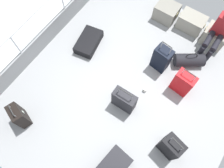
# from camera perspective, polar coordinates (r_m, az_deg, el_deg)

# --- Properties ---
(ground_plane) EXTENTS (4.40, 5.20, 0.06)m
(ground_plane) POSITION_cam_1_polar(r_m,az_deg,el_deg) (4.67, 4.10, -1.84)
(ground_plane) COLOR #939699
(gunwale_port) EXTENTS (0.06, 5.20, 0.45)m
(gunwale_port) POSITION_cam_1_polar(r_m,az_deg,el_deg) (5.22, -16.57, 11.98)
(gunwale_port) COLOR #939699
(gunwale_port) RESTS_ON ground_plane
(railing_port) EXTENTS (0.04, 4.20, 1.02)m
(railing_port) POSITION_cam_1_polar(r_m,az_deg,el_deg) (4.79, -18.39, 15.70)
(railing_port) COLOR silver
(railing_port) RESTS_ON ground_plane
(sea_wake) EXTENTS (12.00, 12.00, 0.01)m
(sea_wake) POSITION_cam_1_polar(r_m,az_deg,el_deg) (6.50, -24.71, 14.35)
(sea_wake) COLOR teal
(sea_wake) RESTS_ON ground_plane
(cargo_crate_0) EXTENTS (0.54, 0.43, 0.39)m
(cargo_crate_0) POSITION_cam_1_polar(r_m,az_deg,el_deg) (5.60, 13.94, 17.73)
(cargo_crate_0) COLOR gray
(cargo_crate_0) RESTS_ON ground_plane
(cargo_crate_1) EXTENTS (0.62, 0.39, 0.38)m
(cargo_crate_1) POSITION_cam_1_polar(r_m,az_deg,el_deg) (5.58, 19.91, 14.82)
(cargo_crate_1) COLOR gray
(cargo_crate_1) RESTS_ON ground_plane
(cargo_crate_2) EXTENTS (0.54, 0.41, 0.40)m
(cargo_crate_2) POSITION_cam_1_polar(r_m,az_deg,el_deg) (5.53, 25.15, 11.18)
(cargo_crate_2) COLOR #9E9989
(cargo_crate_2) RESTS_ON ground_plane
(passenger_seated) EXTENTS (0.34, 0.66, 1.10)m
(passenger_seated) POSITION_cam_1_polar(r_m,az_deg,el_deg) (5.13, 26.06, 12.14)
(passenger_seated) COLOR maroon
(passenger_seated) RESTS_ON ground_plane
(suitcase_0) EXTENTS (0.46, 0.22, 0.76)m
(suitcase_0) POSITION_cam_1_polar(r_m,az_deg,el_deg) (4.26, 3.17, -4.29)
(suitcase_0) COLOR black
(suitcase_0) RESTS_ON ground_plane
(suitcase_1) EXTENTS (0.39, 0.30, 0.66)m
(suitcase_1) POSITION_cam_1_polar(r_m,az_deg,el_deg) (4.52, -22.97, -7.61)
(suitcase_1) COLOR black
(suitcase_1) RESTS_ON ground_plane
(suitcase_2) EXTENTS (0.41, 0.25, 0.77)m
(suitcase_2) POSITION_cam_1_polar(r_m,az_deg,el_deg) (4.58, 17.91, 0.26)
(suitcase_2) COLOR red
(suitcase_2) RESTS_ON ground_plane
(suitcase_4) EXTENTS (0.55, 0.77, 0.20)m
(suitcase_4) POSITION_cam_1_polar(r_m,az_deg,el_deg) (5.09, -6.09, 10.81)
(suitcase_4) COLOR black
(suitcase_4) RESTS_ON ground_plane
(suitcase_5) EXTENTS (0.37, 0.28, 0.86)m
(suitcase_5) POSITION_cam_1_polar(r_m,az_deg,el_deg) (4.70, 12.73, 6.44)
(suitcase_5) COLOR black
(suitcase_5) RESTS_ON ground_plane
(suitcase_6) EXTENTS (0.41, 0.32, 0.81)m
(suitcase_6) POSITION_cam_1_polar(r_m,az_deg,el_deg) (4.16, 14.97, -15.48)
(suitcase_6) COLOR black
(suitcase_6) RESTS_ON ground_plane
(duffel_bag) EXTENTS (0.68, 0.59, 0.41)m
(duffel_bag) POSITION_cam_1_polar(r_m,az_deg,el_deg) (5.06, 19.43, 5.91)
(duffel_bag) COLOR black
(duffel_bag) RESTS_ON ground_plane
(paper_cup) EXTENTS (0.08, 0.08, 0.10)m
(paper_cup) POSITION_cam_1_polar(r_m,az_deg,el_deg) (4.63, 8.59, -1.45)
(paper_cup) COLOR white
(paper_cup) RESTS_ON ground_plane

